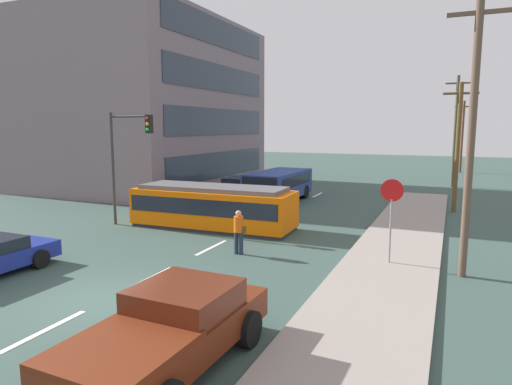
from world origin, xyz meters
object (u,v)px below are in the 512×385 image
object	(u,v)px
city_bus	(278,184)
utility_pole_distant	(462,135)
parked_sedan_far	(239,185)
traffic_light_mast	(127,148)
stop_sign	(391,203)
utility_pole_near	(471,134)
pickup_truck_parked	(171,330)
streetcar_tram	(213,206)
utility_pole_mid	(458,145)
utility_pole_far	(455,130)
pedestrian_crossing	(239,230)
parked_sedan_mid	(189,198)

from	to	relation	value
city_bus	utility_pole_distant	size ratio (longest dim) A/B	0.80
parked_sedan_far	traffic_light_mast	distance (m)	12.07
stop_sign	utility_pole_near	distance (m)	3.28
city_bus	stop_sign	size ratio (longest dim) A/B	2.06
pickup_truck_parked	utility_pole_distant	xyz separation A→B (m)	(5.65, 44.49, 3.07)
city_bus	utility_pole_distant	bearing A→B (deg)	66.11
streetcar_tram	stop_sign	bearing A→B (deg)	-18.62
utility_pole_mid	utility_pole_distant	xyz separation A→B (m)	(0.54, 24.17, 0.12)
traffic_light_mast	utility_pole_near	xyz separation A→B (m)	(14.63, -1.71, 0.78)
traffic_light_mast	utility_pole_mid	size ratio (longest dim) A/B	0.76
utility_pole_far	pickup_truck_parked	bearing A→B (deg)	-98.83
utility_pole_near	utility_pole_far	world-z (taller)	utility_pole_near
utility_pole_near	utility_pole_distant	distance (m)	36.09
streetcar_tram	pedestrian_crossing	bearing A→B (deg)	-49.25
stop_sign	utility_pole_distant	world-z (taller)	utility_pole_distant
stop_sign	utility_pole_mid	xyz separation A→B (m)	(2.02, 11.76, 1.55)
traffic_light_mast	parked_sedan_far	bearing A→B (deg)	88.68
parked_sedan_mid	utility_pole_far	world-z (taller)	utility_pole_far
parked_sedan_far	utility_pole_mid	bearing A→B (deg)	-5.89
stop_sign	utility_pole_mid	world-z (taller)	utility_pole_mid
pedestrian_crossing	stop_sign	size ratio (longest dim) A/B	0.58
traffic_light_mast	utility_pole_distant	world-z (taller)	utility_pole_distant
traffic_light_mast	stop_sign	bearing A→B (deg)	-7.23
utility_pole_near	utility_pole_mid	world-z (taller)	utility_pole_near
utility_pole_far	utility_pole_distant	bearing A→B (deg)	86.81
city_bus	pickup_truck_parked	distance (m)	20.54
pedestrian_crossing	stop_sign	xyz separation A→B (m)	(5.38, 0.72, 1.25)
city_bus	utility_pole_mid	world-z (taller)	utility_pole_mid
pedestrian_crossing	utility_pole_far	xyz separation A→B (m)	(7.24, 24.00, 3.57)
streetcar_tram	parked_sedan_mid	distance (m)	5.50
utility_pole_distant	streetcar_tram	bearing A→B (deg)	-108.42
parked_sedan_mid	utility_pole_near	distance (m)	16.59
pedestrian_crossing	utility_pole_distant	bearing A→B (deg)	77.78
utility_pole_mid	utility_pole_distant	size ratio (longest dim) A/B	0.97
city_bus	utility_pole_mid	xyz separation A→B (m)	(10.37, 0.47, 2.65)
streetcar_tram	parked_sedan_far	world-z (taller)	streetcar_tram
city_bus	stop_sign	xyz separation A→B (m)	(8.36, -11.29, 1.09)
utility_pole_mid	pickup_truck_parked	bearing A→B (deg)	-104.10
utility_pole_distant	stop_sign	bearing A→B (deg)	-94.07
stop_sign	utility_pole_near	world-z (taller)	utility_pole_near
stop_sign	traffic_light_mast	bearing A→B (deg)	172.77
utility_pole_mid	utility_pole_far	size ratio (longest dim) A/B	0.82
city_bus	parked_sedan_mid	xyz separation A→B (m)	(-3.90, -4.48, -0.48)
traffic_light_mast	utility_pole_near	size ratio (longest dim) A/B	0.62
city_bus	pedestrian_crossing	distance (m)	12.38
city_bus	utility_pole_near	bearing A→B (deg)	-47.06
pickup_truck_parked	stop_sign	bearing A→B (deg)	70.15
pickup_truck_parked	utility_pole_far	size ratio (longest dim) A/B	0.58
utility_pole_near	pickup_truck_parked	bearing A→B (deg)	-122.61
pedestrian_crossing	traffic_light_mast	bearing A→B (deg)	161.81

